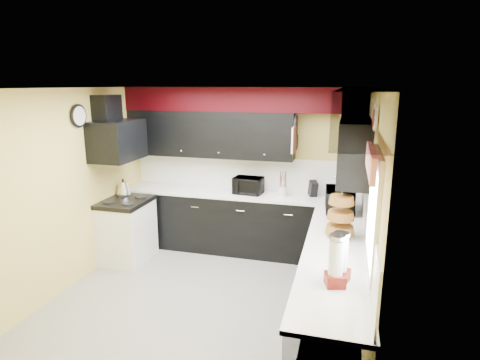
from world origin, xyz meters
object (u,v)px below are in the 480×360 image
Objects in this scene: toaster_oven at (248,185)px; kettle at (123,188)px; microwave at (340,200)px; knife_block at (313,189)px; utensil_crock at (283,191)px.

toaster_oven reaches higher than kettle.
knife_block is (-0.40, 0.61, -0.03)m from microwave.
knife_block is 1.06× the size of kettle.
toaster_oven reaches higher than utensil_crock.
toaster_oven is at bearing 162.97° from knife_block.
utensil_crock is at bearing 11.08° from kettle.
knife_block reaches higher than kettle.
knife_block is 2.83m from kettle.
toaster_oven is at bearing 14.37° from kettle.
kettle is (-3.18, 0.06, -0.07)m from microwave.
kettle is (-2.78, -0.55, -0.04)m from knife_block.
utensil_crock is (-0.83, 0.52, -0.08)m from microwave.
knife_block is at bearing 11.21° from kettle.
kettle is (-1.82, -0.47, -0.05)m from toaster_oven.
microwave is 0.98m from utensil_crock.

